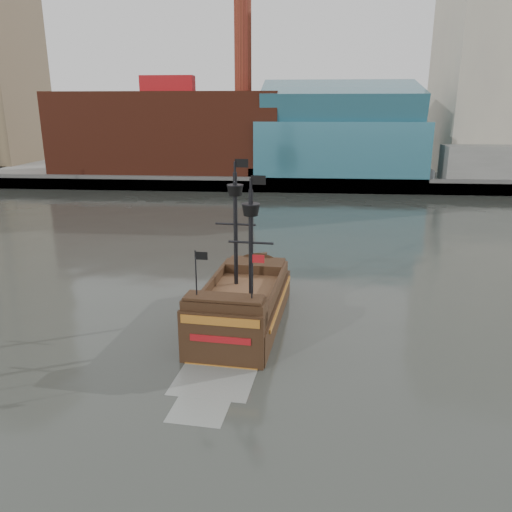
{
  "coord_description": "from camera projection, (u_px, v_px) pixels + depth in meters",
  "views": [
    {
      "loc": [
        3.01,
        -24.7,
        14.49
      ],
      "look_at": [
        -0.01,
        10.05,
        4.0
      ],
      "focal_mm": 35.0,
      "sensor_mm": 36.0,
      "label": 1
    }
  ],
  "objects": [
    {
      "name": "skyline",
      "position": [
        313.0,
        55.0,
        101.16
      ],
      "size": [
        149.0,
        45.0,
        62.0
      ],
      "color": "#746246",
      "rests_on": "promenade_far"
    },
    {
      "name": "pirate_ship",
      "position": [
        242.0,
        309.0,
        34.36
      ],
      "size": [
        6.25,
        16.33,
        11.94
      ],
      "rotation": [
        0.0,
        0.0,
        -0.09
      ],
      "color": "black",
      "rests_on": "ground"
    },
    {
      "name": "seawall",
      "position": [
        282.0,
        185.0,
        87.24
      ],
      "size": [
        220.0,
        1.0,
        2.6
      ],
      "primitive_type": "cube",
      "color": "#4C4C49",
      "rests_on": "ground"
    },
    {
      "name": "promenade_far",
      "position": [
        287.0,
        167.0,
        115.47
      ],
      "size": [
        220.0,
        60.0,
        2.0
      ],
      "primitive_type": "cube",
      "color": "slate",
      "rests_on": "ground"
    },
    {
      "name": "ground",
      "position": [
        241.0,
        375.0,
        27.98
      ],
      "size": [
        400.0,
        400.0,
        0.0
      ],
      "primitive_type": "plane",
      "color": "#252722",
      "rests_on": "ground"
    }
  ]
}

